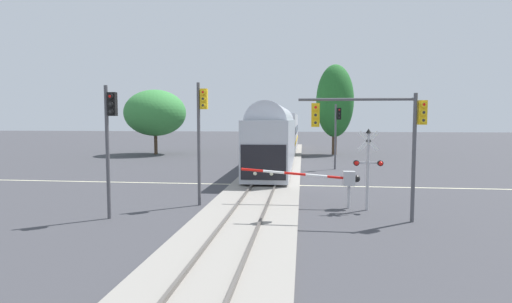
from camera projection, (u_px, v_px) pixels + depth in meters
The scene contains 12 objects.
ground_plane at pixel (266, 185), 26.86m from camera, with size 220.00×220.00×0.00m, color #3D3D42.
road_centre_stripe at pixel (266, 185), 26.86m from camera, with size 44.00×0.20×0.01m.
railway_track at pixel (266, 183), 26.85m from camera, with size 4.40×80.00×0.32m.
commuter_train at pixel (281, 133), 44.75m from camera, with size 3.04×43.75×5.16m.
crossing_gate_near at pixel (336, 179), 19.85m from camera, with size 5.80×0.40×1.90m.
crossing_signal_mast at pixel (368, 161), 19.23m from camera, with size 1.36×0.44×3.86m.
traffic_signal_near_right at pixel (380, 125), 17.06m from camera, with size 5.24×0.38×5.38m.
traffic_signal_near_left at pixel (110, 130), 17.48m from camera, with size 0.53×0.38×5.74m.
traffic_signal_far_side at pixel (337, 126), 34.78m from camera, with size 0.53×0.38×5.54m.
traffic_signal_median at pixel (201, 124), 20.21m from camera, with size 0.53×0.38×6.09m.
elm_centre_background at pixel (335, 101), 48.98m from camera, with size 4.44×4.44×10.75m.
pine_left_background at pixel (155, 113), 49.42m from camera, with size 7.36×7.36×7.80m.
Camera 1 is at (2.38, -26.50, 4.33)m, focal length 28.82 mm.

